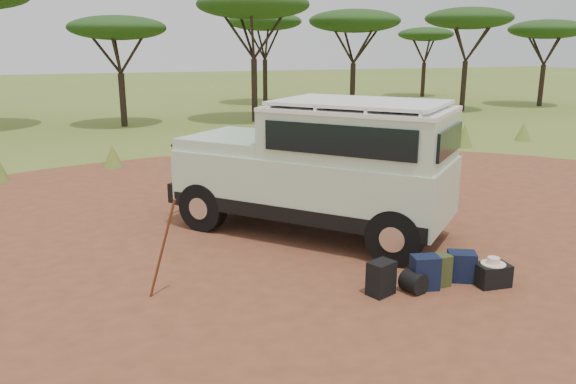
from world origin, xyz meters
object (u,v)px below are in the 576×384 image
object	(u,v)px
safari_vehicle	(321,170)
hard_case	(492,275)
backpack_navy	(425,272)
backpack_olive	(438,270)
backpack_black	(381,278)
walking_staff	(162,249)
duffel_navy	(461,266)

from	to	relation	value
safari_vehicle	hard_case	world-z (taller)	safari_vehicle
backpack_navy	backpack_olive	size ratio (longest dim) A/B	1.05
safari_vehicle	backpack_black	bearing A→B (deg)	-48.00
walking_staff	duffel_navy	world-z (taller)	walking_staff
backpack_navy	hard_case	world-z (taller)	backpack_navy
safari_vehicle	backpack_olive	xyz separation A→B (m)	(0.68, -2.90, -1.00)
walking_staff	backpack_navy	world-z (taller)	walking_staff
backpack_navy	walking_staff	bearing A→B (deg)	176.29
backpack_navy	backpack_olive	world-z (taller)	backpack_navy
walking_staff	duffel_navy	distance (m)	4.53
walking_staff	hard_case	world-z (taller)	walking_staff
backpack_olive	hard_case	world-z (taller)	backpack_olive
backpack_navy	backpack_olive	xyz separation A→B (m)	(0.24, 0.03, -0.01)
backpack_black	hard_case	distance (m)	1.77
safari_vehicle	walking_staff	bearing A→B (deg)	-102.16
backpack_olive	duffel_navy	size ratio (longest dim) A/B	1.06
backpack_navy	duffel_navy	xyz separation A→B (m)	(0.70, 0.07, -0.03)
duffel_navy	backpack_navy	bearing A→B (deg)	-147.86
backpack_olive	backpack_black	bearing A→B (deg)	177.61
walking_staff	hard_case	bearing A→B (deg)	-81.83
safari_vehicle	backpack_olive	world-z (taller)	safari_vehicle
backpack_black	backpack_olive	size ratio (longest dim) A/B	1.04
walking_staff	duffel_navy	bearing A→B (deg)	-78.92
backpack_black	hard_case	size ratio (longest dim) A/B	1.05
safari_vehicle	hard_case	xyz separation A→B (m)	(1.46, -3.19, -1.08)
backpack_olive	walking_staff	bearing A→B (deg)	163.89
walking_staff	backpack_olive	distance (m)	4.09
safari_vehicle	hard_case	size ratio (longest dim) A/B	10.77
backpack_navy	duffel_navy	world-z (taller)	backpack_navy
walking_staff	backpack_navy	distance (m)	3.87
safari_vehicle	duffel_navy	size ratio (longest dim) A/B	11.39
safari_vehicle	backpack_navy	xyz separation A→B (m)	(0.43, -2.93, -0.99)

